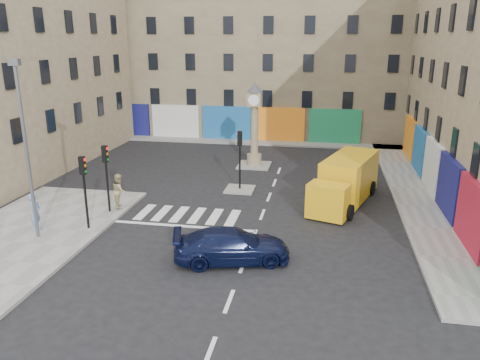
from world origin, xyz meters
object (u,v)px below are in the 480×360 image
(traffic_light_left_near, at_px, (84,181))
(yellow_van, at_px, (346,181))
(navy_sedan, at_px, (232,246))
(pedestrian_blue, at_px, (35,212))
(traffic_light_island, at_px, (240,151))
(traffic_light_left_far, at_px, (106,168))
(pedestrian_tan, at_px, (119,191))
(lamp_post, at_px, (25,142))
(clock_pillar, at_px, (255,120))

(traffic_light_left_near, relative_size, yellow_van, 0.49)
(navy_sedan, distance_m, pedestrian_blue, 10.24)
(pedestrian_blue, bearing_deg, traffic_light_left_near, -84.47)
(pedestrian_blue, bearing_deg, traffic_light_island, -55.78)
(traffic_light_island, height_order, yellow_van, traffic_light_island)
(traffic_light_island, bearing_deg, traffic_light_left_near, -128.93)
(traffic_light_left_far, distance_m, pedestrian_tan, 1.71)
(traffic_light_island, relative_size, lamp_post, 0.45)
(traffic_light_left_far, xyz_separation_m, lamp_post, (-1.90, -3.80, 2.17))
(clock_pillar, xyz_separation_m, yellow_van, (6.50, -7.02, -2.25))
(lamp_post, xyz_separation_m, pedestrian_blue, (-0.49, 0.73, -3.70))
(navy_sedan, xyz_separation_m, pedestrian_tan, (-7.46, 5.13, 0.39))
(clock_pillar, distance_m, pedestrian_tan, 12.46)
(traffic_light_left_far, distance_m, clock_pillar, 13.05)
(traffic_light_left_far, xyz_separation_m, yellow_van, (12.80, 4.37, -1.32))
(navy_sedan, height_order, pedestrian_tan, pedestrian_tan)
(yellow_van, xyz_separation_m, pedestrian_blue, (-15.19, -7.44, -0.21))
(traffic_light_left_near, height_order, pedestrian_tan, traffic_light_left_near)
(traffic_light_left_far, height_order, lamp_post, lamp_post)
(traffic_light_left_near, distance_m, traffic_light_left_far, 2.40)
(traffic_light_island, xyz_separation_m, pedestrian_blue, (-8.69, -8.47, -1.50))
(traffic_light_island, height_order, navy_sedan, traffic_light_island)
(lamp_post, distance_m, navy_sedan, 10.49)
(traffic_light_island, bearing_deg, pedestrian_tan, -142.23)
(traffic_light_island, xyz_separation_m, navy_sedan, (1.46, -9.78, -1.87))
(traffic_light_left_near, xyz_separation_m, pedestrian_tan, (0.30, 3.15, -1.50))
(lamp_post, height_order, pedestrian_tan, lamp_post)
(traffic_light_left_near, relative_size, traffic_light_left_far, 1.00)
(traffic_light_island, relative_size, yellow_van, 0.49)
(traffic_light_left_near, xyz_separation_m, lamp_post, (-1.90, -1.40, 2.17))
(lamp_post, relative_size, pedestrian_blue, 4.41)
(clock_pillar, relative_size, navy_sedan, 1.22)
(traffic_light_island, xyz_separation_m, lamp_post, (-8.20, -9.20, 2.20))
(traffic_light_island, xyz_separation_m, yellow_van, (6.50, -1.03, -1.29))
(pedestrian_blue, relative_size, pedestrian_tan, 0.97)
(lamp_post, distance_m, clock_pillar, 17.31)
(navy_sedan, xyz_separation_m, yellow_van, (5.04, 8.75, 0.58))
(traffic_light_left_far, height_order, pedestrian_tan, traffic_light_left_far)
(traffic_light_left_near, relative_size, clock_pillar, 0.61)
(clock_pillar, bearing_deg, yellow_van, -47.22)
(traffic_light_left_far, xyz_separation_m, pedestrian_tan, (0.30, 0.75, -1.50))
(traffic_light_left_far, relative_size, yellow_van, 0.49)
(clock_pillar, xyz_separation_m, pedestrian_tan, (-6.00, -10.65, -2.43))
(clock_pillar, bearing_deg, pedestrian_blue, -121.01)
(pedestrian_blue, height_order, pedestrian_tan, pedestrian_tan)
(lamp_post, relative_size, navy_sedan, 1.66)
(navy_sedan, distance_m, pedestrian_tan, 9.06)
(traffic_light_left_near, bearing_deg, clock_pillar, 65.45)
(clock_pillar, height_order, pedestrian_tan, clock_pillar)
(navy_sedan, relative_size, yellow_van, 0.67)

